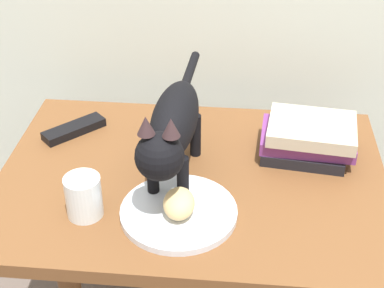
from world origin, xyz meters
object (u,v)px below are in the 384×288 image
(tv_remote, at_px, (74,129))
(side_table, at_px, (192,203))
(plate, at_px, (179,212))
(candle_jar, at_px, (84,198))
(bread_roll, at_px, (179,203))
(book_stack, at_px, (308,138))
(cat, at_px, (172,127))

(tv_remote, bearing_deg, side_table, -70.68)
(plate, xyz_separation_m, tv_remote, (-0.28, 0.27, 0.00))
(side_table, height_order, candle_jar, candle_jar)
(side_table, xyz_separation_m, bread_roll, (-0.01, -0.14, 0.11))
(book_stack, height_order, candle_jar, candle_jar)
(plate, distance_m, cat, 0.17)
(candle_jar, relative_size, tv_remote, 0.57)
(cat, xyz_separation_m, tv_remote, (-0.26, 0.16, -0.12))
(book_stack, distance_m, tv_remote, 0.54)
(bread_roll, bearing_deg, book_stack, 43.74)
(plate, bearing_deg, side_table, 84.20)
(bread_roll, bearing_deg, candle_jar, -179.62)
(tv_remote, bearing_deg, plate, -89.07)
(side_table, bearing_deg, candle_jar, -143.53)
(plate, distance_m, bread_roll, 0.03)
(tv_remote, bearing_deg, cat, -77.70)
(book_stack, height_order, tv_remote, book_stack)
(plate, distance_m, tv_remote, 0.39)
(book_stack, bearing_deg, tv_remote, 176.11)
(side_table, distance_m, cat, 0.21)
(plate, bearing_deg, cat, 102.64)
(plate, relative_size, cat, 0.47)
(side_table, height_order, tv_remote, tv_remote)
(side_table, relative_size, tv_remote, 5.47)
(side_table, xyz_separation_m, tv_remote, (-0.29, 0.14, 0.09))
(candle_jar, distance_m, tv_remote, 0.30)
(book_stack, relative_size, tv_remote, 1.41)
(bread_roll, distance_m, book_stack, 0.35)
(cat, distance_m, tv_remote, 0.33)
(side_table, distance_m, candle_jar, 0.27)
(book_stack, relative_size, candle_jar, 2.49)
(tv_remote, bearing_deg, book_stack, -48.92)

